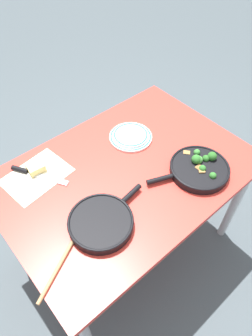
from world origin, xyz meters
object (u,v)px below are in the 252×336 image
(skillet_eggs, at_px, (101,222))
(grater_knife, at_px, (31,173))
(wooden_spoon, at_px, (70,246))
(skillet_broccoli, at_px, (199,168))
(dinner_plate_stack, at_px, (131,136))
(cheese_block, at_px, (36,167))

(skillet_eggs, xyz_separation_m, grater_knife, (0.08, -0.44, -0.01))
(grater_knife, bearing_deg, wooden_spoon, -40.03)
(skillet_broccoli, height_order, dinner_plate_stack, skillet_broccoli)
(skillet_broccoli, height_order, skillet_eggs, skillet_broccoli)
(cheese_block, height_order, dinner_plate_stack, cheese_block)
(skillet_eggs, bearing_deg, skillet_broccoli, -15.69)
(cheese_block, relative_size, dinner_plate_stack, 0.36)
(skillet_broccoli, xyz_separation_m, dinner_plate_stack, (0.09, -0.39, -0.01))
(wooden_spoon, relative_size, grater_knife, 1.32)
(skillet_broccoli, distance_m, dinner_plate_stack, 0.40)
(skillet_eggs, relative_size, grater_knife, 1.45)
(wooden_spoon, height_order, grater_knife, grater_knife)
(skillet_eggs, height_order, cheese_block, skillet_eggs)
(skillet_broccoli, height_order, grater_knife, skillet_broccoli)
(skillet_broccoli, relative_size, grater_knife, 1.48)
(wooden_spoon, bearing_deg, skillet_broccoli, -33.74)
(skillet_broccoli, distance_m, wooden_spoon, 0.70)
(cheese_block, xyz_separation_m, dinner_plate_stack, (-0.50, 0.13, -0.01))
(skillet_eggs, relative_size, cheese_block, 4.68)
(wooden_spoon, relative_size, dinner_plate_stack, 1.54)
(dinner_plate_stack, bearing_deg, grater_knife, -12.76)
(skillet_broccoli, relative_size, cheese_block, 4.77)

